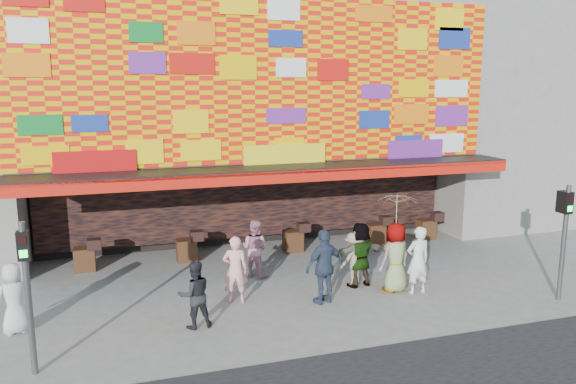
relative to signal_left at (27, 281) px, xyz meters
name	(u,v)px	position (x,y,z in m)	size (l,w,h in m)	color
ground	(312,306)	(6.20, 1.50, -1.86)	(90.00, 90.00, 0.00)	slate
shop_building	(237,90)	(6.20, 9.68, 3.37)	(15.20, 9.40, 10.00)	gray
neighbor_right	(533,71)	(19.20, 9.50, 4.14)	(11.00, 8.00, 12.00)	gray
signal_left	(27,281)	(0.00, 0.00, 0.00)	(0.22, 0.20, 3.00)	#59595B
signal_right	(565,230)	(12.40, 0.00, 0.00)	(0.22, 0.20, 3.00)	#59595B
ped_a	(14,298)	(-0.60, 2.09, -1.05)	(0.79, 0.51, 1.61)	silver
ped_b	(235,269)	(4.44, 2.35, -0.99)	(0.63, 0.41, 1.73)	pink
ped_c	(195,295)	(3.25, 1.17, -1.08)	(0.76, 0.59, 1.56)	black
ped_d	(354,259)	(7.79, 2.55, -1.11)	(0.97, 0.56, 1.51)	gray
ped_e	(325,267)	(6.57, 1.63, -0.90)	(1.12, 0.47, 1.92)	#303C54
ped_f	(360,254)	(7.94, 2.48, -0.97)	(1.66, 0.53, 1.79)	gray
ped_g	(395,257)	(8.67, 1.83, -0.92)	(0.91, 0.60, 1.87)	gray
ped_h	(418,260)	(9.16, 1.52, -0.95)	(0.66, 0.43, 1.82)	silver
ped_i	(255,248)	(5.40, 4.11, -1.02)	(0.81, 0.63, 1.67)	#C37E94
parasol	(397,212)	(8.67, 1.83, 0.32)	(1.17, 1.19, 1.91)	beige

